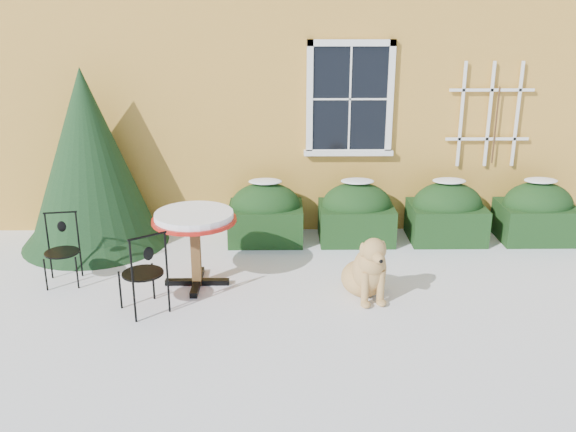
{
  "coord_description": "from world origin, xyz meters",
  "views": [
    {
      "loc": [
        -0.09,
        -6.14,
        3.35
      ],
      "look_at": [
        0.0,
        1.0,
        0.9
      ],
      "focal_mm": 40.0,
      "sensor_mm": 36.0,
      "label": 1
    }
  ],
  "objects_px": {
    "patio_chair_near": "(144,272)",
    "patio_chair_far": "(62,249)",
    "bistro_table": "(194,225)",
    "evergreen_shrub": "(90,175)",
    "dog": "(367,271)"
  },
  "relations": [
    {
      "from": "patio_chair_near",
      "to": "patio_chair_far",
      "type": "bearing_deg",
      "value": -69.97
    },
    {
      "from": "dog",
      "to": "evergreen_shrub",
      "type": "bearing_deg",
      "value": 140.81
    },
    {
      "from": "patio_chair_near",
      "to": "patio_chair_far",
      "type": "relative_size",
      "value": 1.11
    },
    {
      "from": "bistro_table",
      "to": "patio_chair_near",
      "type": "bearing_deg",
      "value": -124.29
    },
    {
      "from": "evergreen_shrub",
      "to": "bistro_table",
      "type": "xyz_separation_m",
      "value": [
        1.61,
        -1.44,
        -0.22
      ]
    },
    {
      "from": "evergreen_shrub",
      "to": "patio_chair_near",
      "type": "relative_size",
      "value": 2.57
    },
    {
      "from": "patio_chair_near",
      "to": "patio_chair_far",
      "type": "height_order",
      "value": "patio_chair_near"
    },
    {
      "from": "evergreen_shrub",
      "to": "patio_chair_near",
      "type": "height_order",
      "value": "evergreen_shrub"
    },
    {
      "from": "dog",
      "to": "bistro_table",
      "type": "bearing_deg",
      "value": 156.74
    },
    {
      "from": "evergreen_shrub",
      "to": "dog",
      "type": "xyz_separation_m",
      "value": [
        3.64,
        -1.82,
        -0.67
      ]
    },
    {
      "from": "patio_chair_near",
      "to": "dog",
      "type": "distance_m",
      "value": 2.53
    },
    {
      "from": "evergreen_shrub",
      "to": "patio_chair_far",
      "type": "distance_m",
      "value": 1.45
    },
    {
      "from": "bistro_table",
      "to": "patio_chair_near",
      "type": "height_order",
      "value": "patio_chair_near"
    },
    {
      "from": "bistro_table",
      "to": "patio_chair_far",
      "type": "distance_m",
      "value": 1.68
    },
    {
      "from": "patio_chair_far",
      "to": "dog",
      "type": "distance_m",
      "value": 3.7
    }
  ]
}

